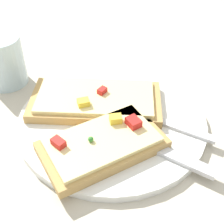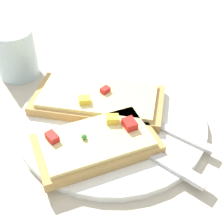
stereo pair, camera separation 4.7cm
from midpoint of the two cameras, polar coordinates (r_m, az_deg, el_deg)
name	(u,v)px [view 1 (the left image)]	position (r m, az deg, el deg)	size (l,w,h in m)	color
ground_plane	(112,123)	(0.48, -2.77, -2.09)	(4.00, 4.00, 0.00)	#BCB29E
plate	(112,120)	(0.48, -2.80, -1.56)	(0.29, 0.29, 0.01)	white
fork	(137,113)	(0.48, 1.75, -0.30)	(0.15, 0.19, 0.01)	silver
knife	(149,145)	(0.43, 3.65, -6.23)	(0.14, 0.20, 0.01)	silver
pizza_slice_main	(95,100)	(0.49, -5.77, 2.03)	(0.23, 0.18, 0.03)	tan
pizza_slice_corner	(103,144)	(0.42, -4.93, -5.94)	(0.17, 0.11, 0.03)	tan
crumb_scatter	(128,113)	(0.47, 0.07, -0.40)	(0.08, 0.07, 0.01)	tan
drinking_glass	(3,61)	(0.58, -21.51, 8.61)	(0.07, 0.07, 0.09)	silver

